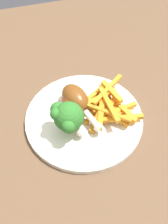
% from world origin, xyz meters
% --- Properties ---
extents(ground_plane, '(6.00, 6.00, 0.00)m').
position_xyz_m(ground_plane, '(0.00, 0.00, 0.00)').
color(ground_plane, '#333338').
extents(dining_table, '(1.12, 0.84, 0.72)m').
position_xyz_m(dining_table, '(0.00, 0.00, 0.62)').
color(dining_table, brown).
rests_on(dining_table, ground_plane).
extents(dinner_plate, '(0.24, 0.24, 0.01)m').
position_xyz_m(dinner_plate, '(0.03, -0.02, 0.72)').
color(dinner_plate, white).
rests_on(dinner_plate, dining_table).
extents(broccoli_floret_front, '(0.06, 0.07, 0.08)m').
position_xyz_m(broccoli_floret_front, '(-0.01, -0.05, 0.78)').
color(broccoli_floret_front, '#82B94A').
rests_on(broccoli_floret_front, dinner_plate).
extents(carrot_fries_pile, '(0.13, 0.12, 0.04)m').
position_xyz_m(carrot_fries_pile, '(0.08, -0.02, 0.75)').
color(carrot_fries_pile, orange).
rests_on(carrot_fries_pile, dinner_plate).
extents(chicken_drumstick_near, '(0.07, 0.13, 0.05)m').
position_xyz_m(chicken_drumstick_near, '(0.02, 0.01, 0.75)').
color(chicken_drumstick_near, '#4C240D').
rests_on(chicken_drumstick_near, dinner_plate).
extents(chicken_drumstick_far, '(0.06, 0.13, 0.04)m').
position_xyz_m(chicken_drumstick_far, '(0.02, 0.01, 0.75)').
color(chicken_drumstick_far, '#511F0F').
rests_on(chicken_drumstick_far, dinner_plate).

